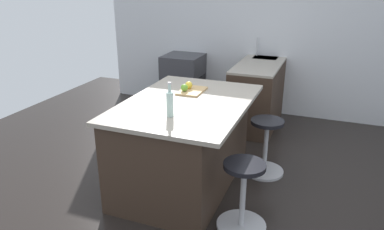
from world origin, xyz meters
name	(u,v)px	position (x,y,z in m)	size (l,w,h in m)	color
ground_plane	(193,191)	(0.00, 0.00, 0.00)	(7.05, 7.05, 0.00)	black
interior_partition_left	(256,28)	(-2.71, 0.00, 1.33)	(0.15, 4.98, 2.65)	silver
sink_cabinet	(261,89)	(-2.37, 0.21, 0.47)	(1.88, 0.60, 1.20)	#38281E
oven_range	(184,82)	(-2.36, -1.08, 0.44)	(0.60, 0.61, 0.89)	#38383D
kitchen_island	(183,142)	(-0.14, -0.17, 0.47)	(1.67, 1.18, 0.93)	#38281E
stool_by_window	(265,148)	(-0.67, 0.60, 0.30)	(0.44, 0.44, 0.64)	#B7B7BC
stool_middle	(243,198)	(0.38, 0.60, 0.30)	(0.44, 0.44, 0.64)	#B7B7BC
cutting_board	(192,91)	(-0.46, -0.19, 0.94)	(0.36, 0.24, 0.02)	tan
apple_green	(184,88)	(-0.39, -0.25, 0.99)	(0.08, 0.08, 0.08)	#609E2D
apple_yellow	(189,85)	(-0.49, -0.24, 0.99)	(0.08, 0.08, 0.08)	gold
water_bottle	(170,103)	(0.29, -0.11, 1.05)	(0.06, 0.06, 0.31)	silver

